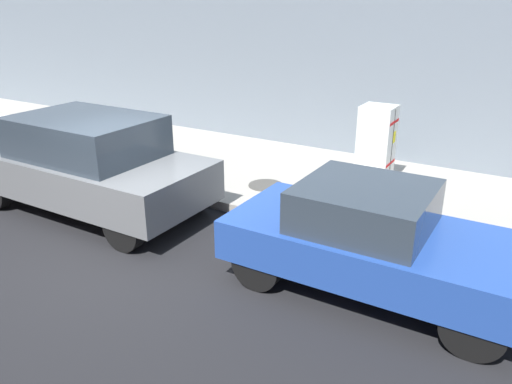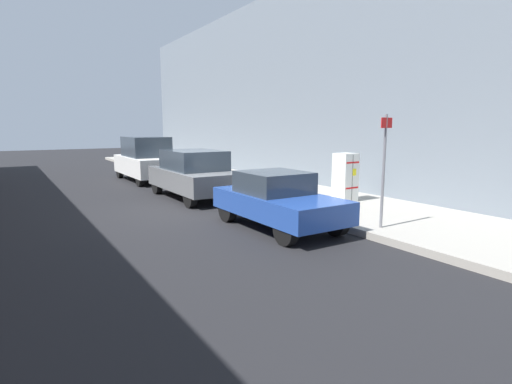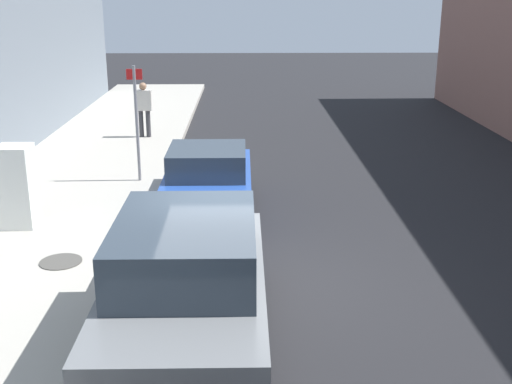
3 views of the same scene
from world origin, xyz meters
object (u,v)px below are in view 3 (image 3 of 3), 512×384
object	(u,v)px
street_sign_post	(136,118)
parked_suv_gray	(187,282)
pedestrian_walking_far	(144,106)
parked_hatchback_blue	(208,179)
discarded_refrigerator	(17,186)

from	to	relation	value
street_sign_post	parked_suv_gray	world-z (taller)	street_sign_post
pedestrian_walking_far	parked_hatchback_blue	distance (m)	7.05
pedestrian_walking_far	parked_hatchback_blue	xyz separation A→B (m)	(2.30, -6.65, -0.40)
parked_hatchback_blue	pedestrian_walking_far	bearing A→B (deg)	109.06
discarded_refrigerator	street_sign_post	size ratio (longest dim) A/B	0.58
pedestrian_walking_far	parked_suv_gray	bearing A→B (deg)	35.54
parked_suv_gray	parked_hatchback_blue	xyz separation A→B (m)	(-0.00, 5.25, -0.16)
discarded_refrigerator	pedestrian_walking_far	distance (m)	7.90
discarded_refrigerator	street_sign_post	xyz separation A→B (m)	(1.81, 3.05, 0.72)
discarded_refrigerator	parked_hatchback_blue	xyz separation A→B (m)	(3.55, 1.15, -0.22)
pedestrian_walking_far	parked_suv_gray	world-z (taller)	pedestrian_walking_far
discarded_refrigerator	parked_hatchback_blue	bearing A→B (deg)	17.94
pedestrian_walking_far	parked_suv_gray	xyz separation A→B (m)	(2.30, -11.90, -0.24)
parked_suv_gray	discarded_refrigerator	bearing A→B (deg)	130.83
discarded_refrigerator	pedestrian_walking_far	world-z (taller)	pedestrian_walking_far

